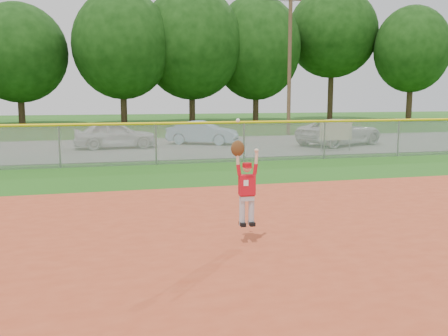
# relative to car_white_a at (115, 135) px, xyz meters

# --- Properties ---
(ground) EXTENTS (120.00, 120.00, 0.00)m
(ground) POSITION_rel_car_white_a_xyz_m (1.19, -15.94, -0.68)
(ground) COLOR #1D4F12
(ground) RESTS_ON ground
(clay_infield) EXTENTS (24.00, 16.00, 0.04)m
(clay_infield) POSITION_rel_car_white_a_xyz_m (1.19, -18.94, -0.66)
(clay_infield) COLOR #A6391E
(clay_infield) RESTS_ON ground
(parking_strip) EXTENTS (44.00, 10.00, 0.03)m
(parking_strip) POSITION_rel_car_white_a_xyz_m (1.19, 0.06, -0.66)
(parking_strip) COLOR slate
(parking_strip) RESTS_ON ground
(car_white_a) EXTENTS (3.88, 1.71, 1.30)m
(car_white_a) POSITION_rel_car_white_a_xyz_m (0.00, 0.00, 0.00)
(car_white_a) COLOR silver
(car_white_a) RESTS_ON parking_strip
(car_blue) EXTENTS (3.74, 2.79, 1.18)m
(car_blue) POSITION_rel_car_white_a_xyz_m (4.41, 0.92, -0.06)
(car_blue) COLOR #89B1CC
(car_blue) RESTS_ON parking_strip
(car_white_b) EXTENTS (5.18, 3.82, 1.31)m
(car_white_b) POSITION_rel_car_white_a_xyz_m (11.00, -1.29, 0.00)
(car_white_b) COLOR silver
(car_white_b) RESTS_ON parking_strip
(sponsor_sign) EXTENTS (1.58, 0.09, 1.40)m
(sponsor_sign) POSITION_rel_car_white_a_xyz_m (9.46, -3.78, 0.25)
(sponsor_sign) COLOR gray
(sponsor_sign) RESTS_ON ground
(outfield_fence) EXTENTS (40.06, 0.10, 1.55)m
(outfield_fence) POSITION_rel_car_white_a_xyz_m (1.19, -5.94, 0.20)
(outfield_fence) COLOR gray
(outfield_fence) RESTS_ON ground
(power_lines) EXTENTS (19.40, 0.24, 9.00)m
(power_lines) POSITION_rel_car_white_a_xyz_m (2.19, 6.06, 4.00)
(power_lines) COLOR #4C3823
(power_lines) RESTS_ON ground
(tree_line) EXTENTS (62.37, 13.00, 14.43)m
(tree_line) POSITION_rel_car_white_a_xyz_m (2.15, 21.97, 6.85)
(tree_line) COLOR #422D1C
(tree_line) RESTS_ON ground
(ballplayer) EXTENTS (0.47, 0.21, 1.80)m
(ballplayer) POSITION_rel_car_white_a_xyz_m (1.42, -16.16, 0.37)
(ballplayer) COLOR silver
(ballplayer) RESTS_ON ground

